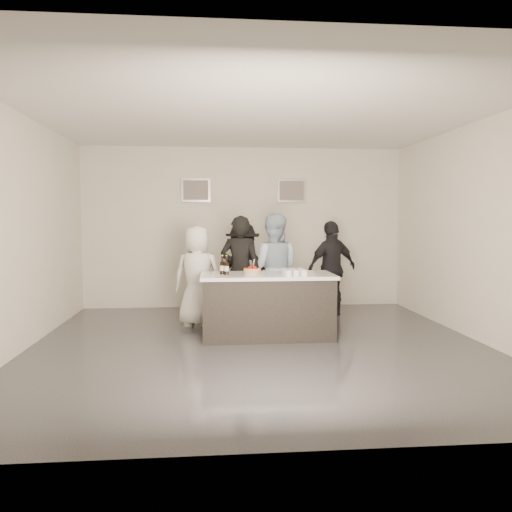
% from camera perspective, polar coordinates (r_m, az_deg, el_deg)
% --- Properties ---
extents(floor, '(6.00, 6.00, 0.00)m').
position_cam_1_polar(floor, '(6.67, 0.39, -10.23)').
color(floor, '#3D3D42').
rests_on(floor, ground).
extents(ceiling, '(6.00, 6.00, 0.00)m').
position_cam_1_polar(ceiling, '(6.59, 0.41, 15.92)').
color(ceiling, white).
extents(wall_back, '(6.00, 0.04, 3.00)m').
position_cam_1_polar(wall_back, '(9.45, -1.37, 3.25)').
color(wall_back, silver).
rests_on(wall_back, ground).
extents(wall_front, '(6.00, 0.04, 3.00)m').
position_cam_1_polar(wall_front, '(3.49, 5.20, 1.44)').
color(wall_front, silver).
rests_on(wall_front, ground).
extents(wall_left, '(0.04, 6.00, 3.00)m').
position_cam_1_polar(wall_left, '(6.85, -25.46, 2.44)').
color(wall_left, silver).
rests_on(wall_left, ground).
extents(wall_right, '(0.04, 6.00, 3.00)m').
position_cam_1_polar(wall_right, '(7.38, 24.29, 2.58)').
color(wall_right, silver).
rests_on(wall_right, ground).
extents(picture_left, '(0.54, 0.04, 0.44)m').
position_cam_1_polar(picture_left, '(9.41, -6.89, 7.48)').
color(picture_left, '#B2B2B7').
rests_on(picture_left, wall_back).
extents(picture_right, '(0.54, 0.04, 0.44)m').
position_cam_1_polar(picture_right, '(9.53, 4.09, 7.46)').
color(picture_right, '#B2B2B7').
rests_on(picture_right, wall_back).
extents(bar_counter, '(1.86, 0.86, 0.90)m').
position_cam_1_polar(bar_counter, '(7.05, 1.29, -5.69)').
color(bar_counter, white).
rests_on(bar_counter, ground).
extents(cake, '(0.24, 0.24, 0.07)m').
position_cam_1_polar(cake, '(6.96, -0.44, -1.76)').
color(cake, orange).
rests_on(cake, bar_counter).
extents(beer_bottle_a, '(0.07, 0.07, 0.26)m').
position_cam_1_polar(beer_bottle_a, '(6.95, -3.88, -1.02)').
color(beer_bottle_a, black).
rests_on(beer_bottle_a, bar_counter).
extents(beer_bottle_b, '(0.07, 0.07, 0.26)m').
position_cam_1_polar(beer_bottle_b, '(6.88, -3.39, -1.07)').
color(beer_bottle_b, black).
rests_on(beer_bottle_b, bar_counter).
extents(tumbler_cluster, '(0.30, 0.40, 0.08)m').
position_cam_1_polar(tumbler_cluster, '(6.91, 4.41, -1.81)').
color(tumbler_cluster, gold).
rests_on(tumbler_cluster, bar_counter).
extents(candles, '(0.24, 0.08, 0.01)m').
position_cam_1_polar(candles, '(6.62, -0.45, -2.37)').
color(candles, pink).
rests_on(candles, bar_counter).
extents(person_main_black, '(0.71, 0.55, 1.72)m').
position_cam_1_polar(person_main_black, '(7.67, -1.79, -1.79)').
color(person_main_black, black).
rests_on(person_main_black, ground).
extents(person_main_blue, '(0.98, 0.84, 1.75)m').
position_cam_1_polar(person_main_blue, '(7.85, 1.96, -1.53)').
color(person_main_blue, '#A5C1D8').
rests_on(person_main_blue, ground).
extents(person_guest_left, '(0.85, 0.64, 1.56)m').
position_cam_1_polar(person_guest_left, '(7.80, -6.69, -2.29)').
color(person_guest_left, white).
rests_on(person_guest_left, ground).
extents(person_guest_right, '(1.04, 0.73, 1.63)m').
position_cam_1_polar(person_guest_right, '(8.73, 8.67, -1.37)').
color(person_guest_right, black).
rests_on(person_guest_right, ground).
extents(person_guest_back, '(1.14, 0.80, 1.60)m').
position_cam_1_polar(person_guest_back, '(8.46, -1.52, -1.63)').
color(person_guest_back, black).
rests_on(person_guest_back, ground).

